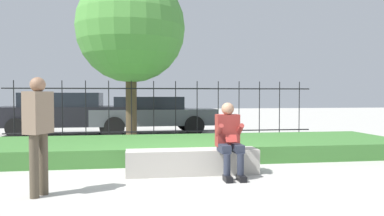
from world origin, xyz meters
name	(u,v)px	position (x,y,z in m)	size (l,w,h in m)	color
ground_plane	(183,174)	(0.00, 0.00, 0.00)	(60.00, 60.00, 0.00)	#B2AFA8
stone_bench	(192,163)	(0.16, 0.00, 0.19)	(2.25, 0.46, 0.43)	#ADA89E
person_seated_reader	(229,137)	(0.73, -0.26, 0.66)	(0.42, 0.73, 1.23)	black
grass_berm	(172,148)	(0.00, 2.04, 0.17)	(10.42, 2.68, 0.34)	#3D7533
iron_fence	(165,111)	(0.00, 3.98, 0.91)	(8.42, 0.03, 1.73)	black
car_parked_left	(67,112)	(-3.07, 6.81, 0.76)	(4.62, 1.89, 1.42)	black
car_parked_center	(152,113)	(-0.24, 6.81, 0.71)	(4.26, 2.08, 1.29)	#4C5156
person_passerby	(38,126)	(-2.07, -1.07, 0.94)	(0.36, 0.42, 1.59)	#4C4233
tree_behind_fence	(131,29)	(-0.91, 4.70, 3.26)	(3.13, 3.13, 4.84)	#4C3D28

